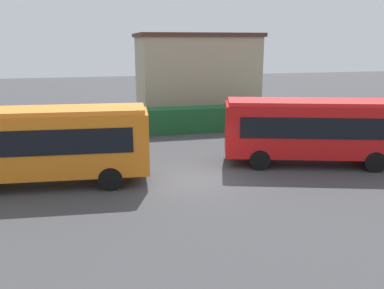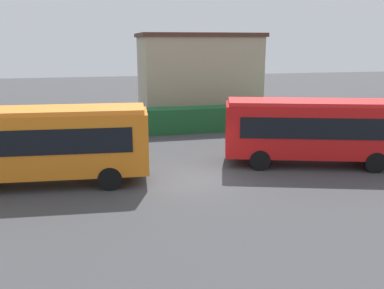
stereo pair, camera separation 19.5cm
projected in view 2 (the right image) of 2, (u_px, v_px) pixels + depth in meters
ground_plane at (196, 180)px, 18.40m from camera, size 114.16×114.16×0.00m
bus_orange at (45, 142)px, 17.34m from camera, size 8.93×3.04×3.35m
bus_red at (314, 128)px, 20.20m from camera, size 9.07×4.84×3.26m
person_center at (122, 143)px, 21.07m from camera, size 0.50×0.39×1.81m
person_right at (337, 137)px, 22.52m from camera, size 0.49×0.52×1.74m
hedge_row at (162, 121)px, 27.56m from camera, size 69.08×1.53×1.67m
depot_building at (197, 76)px, 33.03m from camera, size 9.28×6.94×6.67m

